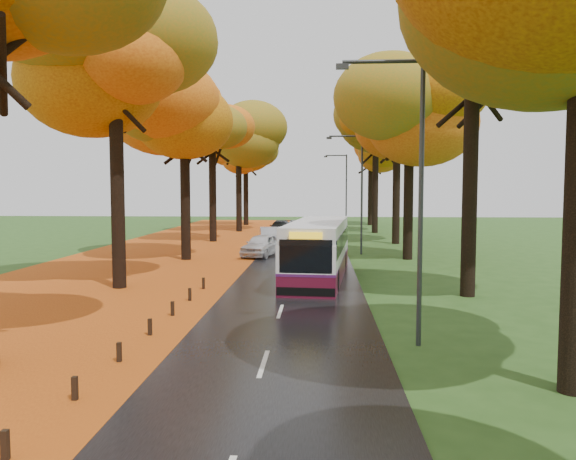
# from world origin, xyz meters

# --- Properties ---
(road) EXTENTS (6.50, 90.00, 0.04)m
(road) POSITION_xyz_m (0.00, 25.00, 0.02)
(road) COLOR black
(road) RESTS_ON ground
(centre_line) EXTENTS (0.12, 90.00, 0.01)m
(centre_line) POSITION_xyz_m (0.00, 25.00, 0.04)
(centre_line) COLOR silver
(centre_line) RESTS_ON road
(leaf_verge) EXTENTS (12.00, 90.00, 0.02)m
(leaf_verge) POSITION_xyz_m (-9.00, 25.00, 0.01)
(leaf_verge) COLOR maroon
(leaf_verge) RESTS_ON ground
(leaf_drift) EXTENTS (0.90, 90.00, 0.01)m
(leaf_drift) POSITION_xyz_m (-3.05, 25.00, 0.04)
(leaf_drift) COLOR #CA6014
(leaf_drift) RESTS_ON road
(trees_left) EXTENTS (9.20, 74.00, 13.88)m
(trees_left) POSITION_xyz_m (-7.18, 27.06, 9.53)
(trees_left) COLOR black
(trees_left) RESTS_ON ground
(trees_right) EXTENTS (9.30, 74.20, 13.96)m
(trees_right) POSITION_xyz_m (7.19, 26.91, 9.69)
(trees_right) COLOR black
(trees_right) RESTS_ON ground
(bollard_row) EXTENTS (0.11, 23.51, 0.52)m
(bollard_row) POSITION_xyz_m (-3.70, 4.70, 0.26)
(bollard_row) COLOR black
(bollard_row) RESTS_ON ground
(streetlamp_near) EXTENTS (2.45, 0.18, 8.00)m
(streetlamp_near) POSITION_xyz_m (3.95, 8.00, 4.71)
(streetlamp_near) COLOR #333538
(streetlamp_near) RESTS_ON ground
(streetlamp_mid) EXTENTS (2.45, 0.18, 8.00)m
(streetlamp_mid) POSITION_xyz_m (3.95, 30.00, 4.71)
(streetlamp_mid) COLOR #333538
(streetlamp_mid) RESTS_ON ground
(streetlamp_far) EXTENTS (2.45, 0.18, 8.00)m
(streetlamp_far) POSITION_xyz_m (3.95, 52.00, 4.71)
(streetlamp_far) COLOR #333538
(streetlamp_far) RESTS_ON ground
(bus) EXTENTS (3.41, 10.81, 2.80)m
(bus) POSITION_xyz_m (1.33, 19.64, 1.51)
(bus) COLOR #4F0C20
(bus) RESTS_ON road
(car_white) EXTENTS (2.72, 4.56, 1.45)m
(car_white) POSITION_xyz_m (-2.35, 28.22, 0.77)
(car_white) COLOR silver
(car_white) RESTS_ON road
(car_silver) EXTENTS (2.15, 4.52, 1.43)m
(car_silver) POSITION_xyz_m (-2.35, 34.59, 0.76)
(car_silver) COLOR #95979C
(car_silver) RESTS_ON road
(car_dark) EXTENTS (2.34, 4.69, 1.31)m
(car_dark) POSITION_xyz_m (-2.35, 45.29, 0.69)
(car_dark) COLOR black
(car_dark) RESTS_ON road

